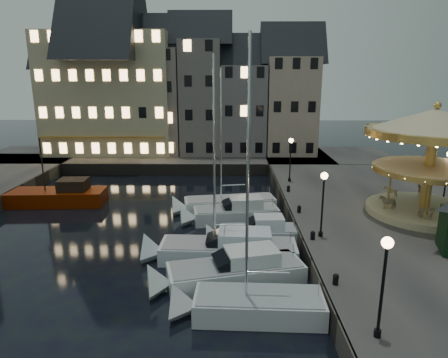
{
  "coord_description": "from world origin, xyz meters",
  "views": [
    {
      "loc": [
        1.4,
        -22.58,
        11.18
      ],
      "look_at": [
        1.0,
        8.0,
        3.2
      ],
      "focal_mm": 32.0,
      "sensor_mm": 36.0,
      "label": 1
    }
  ],
  "objects_px": {
    "bollard_d": "(288,188)",
    "motorboat_d": "(253,235)",
    "streetlamp_c": "(291,153)",
    "bollard_c": "(299,209)",
    "bollard_a": "(336,279)",
    "red_fishing_boat": "(60,197)",
    "motorboat_e": "(231,214)",
    "carousel": "(433,142)",
    "motorboat_c": "(222,250)",
    "streetlamp_d": "(448,170)",
    "motorboat_f": "(223,205)",
    "streetlamp_b": "(323,195)",
    "motorboat_a": "(247,306)",
    "streetlamp_a": "(384,273)",
    "bollard_b": "(313,235)",
    "motorboat_b": "(229,273)"
  },
  "relations": [
    {
      "from": "streetlamp_b",
      "to": "carousel",
      "type": "bearing_deg",
      "value": 26.97
    },
    {
      "from": "motorboat_a",
      "to": "red_fishing_boat",
      "type": "xyz_separation_m",
      "value": [
        -15.94,
        16.89,
        0.17
      ]
    },
    {
      "from": "motorboat_b",
      "to": "red_fishing_boat",
      "type": "relative_size",
      "value": 1.02
    },
    {
      "from": "motorboat_b",
      "to": "red_fishing_boat",
      "type": "xyz_separation_m",
      "value": [
        -15.08,
        13.83,
        0.07
      ]
    },
    {
      "from": "streetlamp_c",
      "to": "motorboat_a",
      "type": "bearing_deg",
      "value": -103.73
    },
    {
      "from": "red_fishing_boat",
      "to": "motorboat_e",
      "type": "bearing_deg",
      "value": -15.38
    },
    {
      "from": "streetlamp_a",
      "to": "streetlamp_c",
      "type": "xyz_separation_m",
      "value": [
        0.0,
        23.5,
        0.0
      ]
    },
    {
      "from": "bollard_b",
      "to": "streetlamp_c",
      "type": "bearing_deg",
      "value": 87.55
    },
    {
      "from": "streetlamp_a",
      "to": "motorboat_c",
      "type": "relative_size",
      "value": 0.33
    },
    {
      "from": "streetlamp_d",
      "to": "motorboat_c",
      "type": "relative_size",
      "value": 0.33
    },
    {
      "from": "red_fishing_boat",
      "to": "bollard_b",
      "type": "bearing_deg",
      "value": -27.7
    },
    {
      "from": "bollard_b",
      "to": "bollard_d",
      "type": "relative_size",
      "value": 1.0
    },
    {
      "from": "streetlamp_c",
      "to": "bollard_c",
      "type": "bearing_deg",
      "value": -93.81
    },
    {
      "from": "streetlamp_c",
      "to": "streetlamp_d",
      "type": "bearing_deg",
      "value": -29.91
    },
    {
      "from": "streetlamp_d",
      "to": "motorboat_a",
      "type": "xyz_separation_m",
      "value": [
        -16.25,
        -13.74,
        -3.48
      ]
    },
    {
      "from": "streetlamp_b",
      "to": "bollard_a",
      "type": "xyz_separation_m",
      "value": [
        -0.6,
        -6.0,
        -2.41
      ]
    },
    {
      "from": "bollard_a",
      "to": "streetlamp_d",
      "type": "bearing_deg",
      "value": 47.53
    },
    {
      "from": "bollard_d",
      "to": "bollard_c",
      "type": "bearing_deg",
      "value": -90.0
    },
    {
      "from": "bollard_c",
      "to": "motorboat_a",
      "type": "xyz_separation_m",
      "value": [
        -4.35,
        -11.24,
        -1.06
      ]
    },
    {
      "from": "motorboat_b",
      "to": "motorboat_c",
      "type": "distance_m",
      "value": 2.97
    },
    {
      "from": "streetlamp_b",
      "to": "motorboat_d",
      "type": "bearing_deg",
      "value": 156.49
    },
    {
      "from": "streetlamp_c",
      "to": "bollard_c",
      "type": "height_order",
      "value": "streetlamp_c"
    },
    {
      "from": "streetlamp_a",
      "to": "bollard_a",
      "type": "relative_size",
      "value": 7.32
    },
    {
      "from": "bollard_a",
      "to": "red_fishing_boat",
      "type": "height_order",
      "value": "red_fishing_boat"
    },
    {
      "from": "bollard_b",
      "to": "bollard_a",
      "type": "bearing_deg",
      "value": -90.0
    },
    {
      "from": "streetlamp_c",
      "to": "streetlamp_d",
      "type": "xyz_separation_m",
      "value": [
        11.3,
        -6.5,
        0.0
      ]
    },
    {
      "from": "streetlamp_d",
      "to": "motorboat_f",
      "type": "relative_size",
      "value": 0.36
    },
    {
      "from": "bollard_c",
      "to": "motorboat_c",
      "type": "relative_size",
      "value": 0.05
    },
    {
      "from": "red_fishing_boat",
      "to": "carousel",
      "type": "distance_m",
      "value": 30.54
    },
    {
      "from": "streetlamp_b",
      "to": "bollard_b",
      "type": "bearing_deg",
      "value": -140.19
    },
    {
      "from": "motorboat_a",
      "to": "streetlamp_a",
      "type": "bearing_deg",
      "value": -33.41
    },
    {
      "from": "motorboat_b",
      "to": "motorboat_f",
      "type": "height_order",
      "value": "motorboat_f"
    },
    {
      "from": "streetlamp_c",
      "to": "motorboat_b",
      "type": "distance_m",
      "value": 18.45
    },
    {
      "from": "bollard_a",
      "to": "bollard_c",
      "type": "xyz_separation_m",
      "value": [
        0.0,
        10.5,
        0.0
      ]
    },
    {
      "from": "streetlamp_b",
      "to": "streetlamp_c",
      "type": "height_order",
      "value": "same"
    },
    {
      "from": "motorboat_c",
      "to": "motorboat_e",
      "type": "relative_size",
      "value": 1.64
    },
    {
      "from": "bollard_d",
      "to": "motorboat_d",
      "type": "relative_size",
      "value": 0.09
    },
    {
      "from": "bollard_c",
      "to": "motorboat_f",
      "type": "distance_m",
      "value": 7.04
    },
    {
      "from": "bollard_d",
      "to": "red_fishing_boat",
      "type": "relative_size",
      "value": 0.07
    },
    {
      "from": "motorboat_d",
      "to": "red_fishing_boat",
      "type": "distance_m",
      "value": 18.71
    },
    {
      "from": "motorboat_a",
      "to": "motorboat_c",
      "type": "distance_m",
      "value": 6.13
    },
    {
      "from": "motorboat_e",
      "to": "red_fishing_boat",
      "type": "height_order",
      "value": "red_fishing_boat"
    },
    {
      "from": "motorboat_d",
      "to": "carousel",
      "type": "distance_m",
      "value": 14.23
    },
    {
      "from": "bollard_a",
      "to": "bollard_d",
      "type": "xyz_separation_m",
      "value": [
        0.0,
        16.0,
        0.0
      ]
    },
    {
      "from": "bollard_a",
      "to": "red_fishing_boat",
      "type": "distance_m",
      "value": 25.94
    },
    {
      "from": "bollard_d",
      "to": "motorboat_b",
      "type": "relative_size",
      "value": 0.07
    },
    {
      "from": "bollard_d",
      "to": "motorboat_e",
      "type": "xyz_separation_m",
      "value": [
        -5.06,
        -4.04,
        -0.96
      ]
    },
    {
      "from": "streetlamp_b",
      "to": "red_fishing_boat",
      "type": "distance_m",
      "value": 23.45
    },
    {
      "from": "motorboat_e",
      "to": "carousel",
      "type": "relative_size",
      "value": 0.83
    },
    {
      "from": "streetlamp_b",
      "to": "motorboat_f",
      "type": "relative_size",
      "value": 0.36
    }
  ]
}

